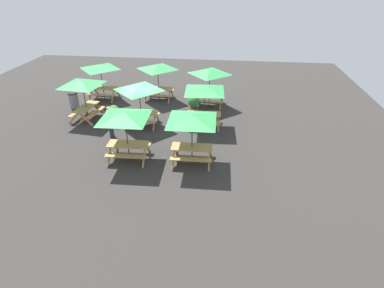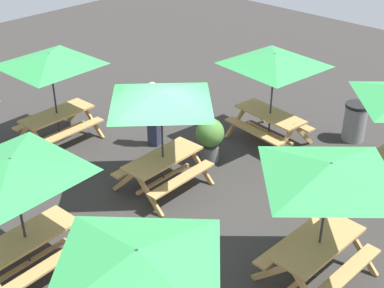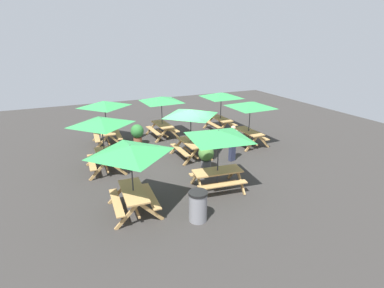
{
  "view_description": "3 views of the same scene",
  "coord_description": "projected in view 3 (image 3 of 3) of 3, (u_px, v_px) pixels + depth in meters",
  "views": [
    {
      "loc": [
        -4.32,
        14.79,
        7.41
      ],
      "look_at": [
        -3.03,
        3.62,
        0.9
      ],
      "focal_mm": 28.0,
      "sensor_mm": 36.0,
      "label": 1
    },
    {
      "loc": [
        -6.47,
        -6.87,
        6.49
      ],
      "look_at": [
        0.8,
        0.02,
        0.9
      ],
      "focal_mm": 50.0,
      "sensor_mm": 36.0,
      "label": 2
    },
    {
      "loc": [
        12.14,
        -5.07,
        5.39
      ],
      "look_at": [
        0.8,
        0.02,
        0.9
      ],
      "focal_mm": 28.0,
      "sensor_mm": 36.0,
      "label": 3
    }
  ],
  "objects": [
    {
      "name": "ground_plane",
      "position": [
        185.0,
        157.0,
        14.2
      ],
      "size": [
        28.41,
        28.41,
        0.0
      ],
      "primitive_type": "plane",
      "color": "#33302D",
      "rests_on": "ground"
    },
    {
      "name": "picnic_table_0",
      "position": [
        161.0,
        102.0,
        16.34
      ],
      "size": [
        2.82,
        2.82,
        2.34
      ],
      "rotation": [
        0.0,
        0.0,
        0.06
      ],
      "color": "tan",
      "rests_on": "ground"
    },
    {
      "name": "picnic_table_1",
      "position": [
        131.0,
        155.0,
        9.1
      ],
      "size": [
        2.09,
        2.09,
        2.34
      ],
      "rotation": [
        0.0,
        0.0,
        -0.05
      ],
      "color": "tan",
      "rests_on": "ground"
    },
    {
      "name": "picnic_table_2",
      "position": [
        221.0,
        98.0,
        17.52
      ],
      "size": [
        2.83,
        2.83,
        2.34
      ],
      "rotation": [
        0.0,
        0.0,
        0.02
      ],
      "color": "tan",
      "rests_on": "ground"
    },
    {
      "name": "picnic_table_3",
      "position": [
        219.0,
        139.0,
        10.52
      ],
      "size": [
        2.81,
        2.81,
        2.34
      ],
      "rotation": [
        0.0,
        0.0,
        1.45
      ],
      "color": "tan",
      "rests_on": "ground"
    },
    {
      "name": "picnic_table_4",
      "position": [
        191.0,
        116.0,
        13.49
      ],
      "size": [
        2.04,
        2.04,
        2.34
      ],
      "rotation": [
        0.0,
        0.0,
        0.02
      ],
      "color": "tan",
      "rests_on": "ground"
    },
    {
      "name": "picnic_table_5",
      "position": [
        102.0,
        125.0,
        12.11
      ],
      "size": [
        2.07,
        2.07,
        2.34
      ],
      "rotation": [
        0.0,
        0.0,
        -0.04
      ],
      "color": "tan",
      "rests_on": "ground"
    },
    {
      "name": "picnic_table_6",
      "position": [
        250.0,
        108.0,
        15.09
      ],
      "size": [
        2.83,
        2.83,
        2.34
      ],
      "rotation": [
        0.0,
        0.0,
        0.03
      ],
      "color": "tan",
      "rests_on": "ground"
    },
    {
      "name": "picnic_table_7",
      "position": [
        105.0,
        107.0,
        15.24
      ],
      "size": [
        2.13,
        2.13,
        2.34
      ],
      "rotation": [
        0.0,
        0.0,
        -0.07
      ],
      "color": "tan",
      "rests_on": "ground"
    },
    {
      "name": "trash_bin_gray",
      "position": [
        198.0,
        206.0,
        9.15
      ],
      "size": [
        0.59,
        0.59,
        0.98
      ],
      "color": "gray",
      "rests_on": "ground"
    },
    {
      "name": "potted_plant_0",
      "position": [
        137.0,
        133.0,
        15.54
      ],
      "size": [
        0.67,
        0.67,
        1.11
      ],
      "color": "#935138",
      "rests_on": "ground"
    },
    {
      "name": "potted_plant_1",
      "position": [
        206.0,
        156.0,
        12.65
      ],
      "size": [
        0.66,
        0.66,
        1.08
      ],
      "color": "#59595B",
      "rests_on": "ground"
    },
    {
      "name": "person_standing",
      "position": [
        233.0,
        142.0,
        13.46
      ],
      "size": [
        0.3,
        0.4,
        1.67
      ],
      "rotation": [
        0.0,
        0.0,
        4.95
      ],
      "color": "#2D334C",
      "rests_on": "ground"
    }
  ]
}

